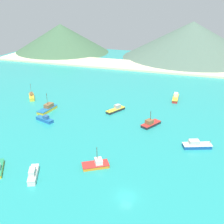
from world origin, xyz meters
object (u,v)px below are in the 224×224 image
(fishing_boat_10, at_px, (176,98))
(fishing_boat_11, at_px, (116,109))
(fishing_boat_3, at_px, (196,145))
(fishing_boat_1, at_px, (45,119))
(fishing_boat_12, at_px, (32,97))
(fishing_boat_4, at_px, (48,108))
(fishing_boat_6, at_px, (96,164))
(fishing_boat_2, at_px, (33,174))
(fishing_boat_7, at_px, (151,124))

(fishing_boat_10, height_order, fishing_boat_11, fishing_boat_10)
(fishing_boat_10, distance_m, fishing_boat_11, 28.67)
(fishing_boat_3, relative_size, fishing_boat_10, 0.89)
(fishing_boat_1, bearing_deg, fishing_boat_12, 133.59)
(fishing_boat_4, distance_m, fishing_boat_6, 43.13)
(fishing_boat_10, bearing_deg, fishing_boat_4, -148.14)
(fishing_boat_1, bearing_deg, fishing_boat_6, -36.64)
(fishing_boat_2, relative_size, fishing_boat_6, 0.99)
(fishing_boat_3, bearing_deg, fishing_boat_11, 148.55)
(fishing_boat_4, xyz_separation_m, fishing_boat_10, (45.38, 28.20, -0.04))
(fishing_boat_3, distance_m, fishing_boat_4, 56.90)
(fishing_boat_7, relative_size, fishing_boat_10, 0.83)
(fishing_boat_11, bearing_deg, fishing_boat_1, -141.57)
(fishing_boat_2, distance_m, fishing_boat_12, 57.97)
(fishing_boat_1, relative_size, fishing_boat_6, 0.99)
(fishing_boat_1, xyz_separation_m, fishing_boat_10, (41.33, 37.03, 0.11))
(fishing_boat_10, height_order, fishing_boat_12, fishing_boat_12)
(fishing_boat_12, bearing_deg, fishing_boat_11, -2.44)
(fishing_boat_7, bearing_deg, fishing_boat_2, -119.49)
(fishing_boat_3, xyz_separation_m, fishing_boat_11, (-30.71, 18.78, -0.07))
(fishing_boat_2, bearing_deg, fishing_boat_1, 116.33)
(fishing_boat_6, height_order, fishing_boat_7, fishing_boat_6)
(fishing_boat_2, distance_m, fishing_boat_3, 46.29)
(fishing_boat_2, relative_size, fishing_boat_4, 0.80)
(fishing_boat_2, xyz_separation_m, fishing_boat_4, (-18.80, 38.63, -0.12))
(fishing_boat_7, distance_m, fishing_boat_10, 29.31)
(fishing_boat_6, xyz_separation_m, fishing_boat_10, (13.76, 57.53, 0.19))
(fishing_boat_2, height_order, fishing_boat_7, fishing_boat_7)
(fishing_boat_7, distance_m, fishing_boat_12, 54.67)
(fishing_boat_2, xyz_separation_m, fishing_boat_10, (26.58, 66.84, -0.17))
(fishing_boat_7, distance_m, fishing_boat_11, 17.39)
(fishing_boat_3, bearing_deg, fishing_boat_10, 105.00)
(fishing_boat_1, distance_m, fishing_boat_11, 26.92)
(fishing_boat_4, relative_size, fishing_boat_11, 1.11)
(fishing_boat_10, bearing_deg, fishing_boat_6, -103.45)
(fishing_boat_1, bearing_deg, fishing_boat_2, -63.67)
(fishing_boat_3, relative_size, fishing_boat_4, 0.92)
(fishing_boat_10, xyz_separation_m, fishing_boat_12, (-58.81, -18.66, 0.05))
(fishing_boat_2, relative_size, fishing_boat_11, 0.88)
(fishing_boat_2, xyz_separation_m, fishing_boat_7, (21.48, 37.97, -0.24))
(fishing_boat_7, relative_size, fishing_boat_12, 1.18)
(fishing_boat_4, relative_size, fishing_boat_7, 1.17)
(fishing_boat_11, bearing_deg, fishing_boat_2, -97.75)
(fishing_boat_3, relative_size, fishing_boat_7, 1.08)
(fishing_boat_4, bearing_deg, fishing_boat_6, -42.85)
(fishing_boat_4, distance_m, fishing_boat_12, 16.48)
(fishing_boat_3, height_order, fishing_boat_4, fishing_boat_4)
(fishing_boat_4, height_order, fishing_boat_10, fishing_boat_4)
(fishing_boat_3, bearing_deg, fishing_boat_7, 146.72)
(fishing_boat_3, distance_m, fishing_boat_12, 72.23)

